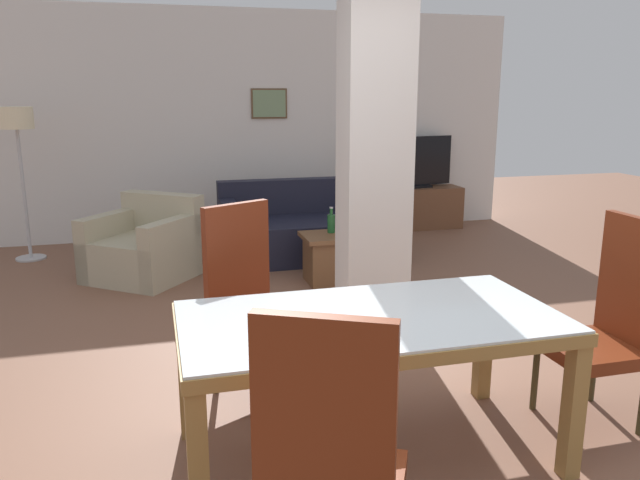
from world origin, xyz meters
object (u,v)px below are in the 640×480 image
object	(u,v)px
dining_chair_near_left	(330,463)
bottle	(331,223)
coffee_table	(335,257)
dining_table	(370,343)
dining_chair_head_right	(610,320)
tv_stand	(414,208)
floor_lamp	(17,132)
tv_screen	(415,163)
dining_chair_far_left	(249,298)
sofa	(303,231)
armchair	(145,249)

from	to	relation	value
dining_chair_near_left	bottle	bearing A→B (deg)	100.96
coffee_table	bottle	distance (m)	0.32
dining_table	dining_chair_head_right	bearing A→B (deg)	0.00
tv_stand	floor_lamp	size ratio (longest dim) A/B	0.77
tv_stand	tv_screen	world-z (taller)	tv_screen
dining_chair_far_left	bottle	distance (m)	2.31
floor_lamp	dining_table	bearing A→B (deg)	-62.98
sofa	bottle	distance (m)	0.94
armchair	bottle	xyz separation A→B (m)	(1.70, -0.52, 0.27)
dining_chair_near_left	armchair	bearing A→B (deg)	125.18
sofa	dining_table	bearing A→B (deg)	81.23
bottle	tv_stand	distance (m)	2.56
dining_chair_near_left	dining_chair_far_left	bearing A→B (deg)	117.04
coffee_table	tv_stand	bearing A→B (deg)	50.45
armchair	tv_screen	xyz separation A→B (m)	(3.37, 1.40, 0.58)
coffee_table	dining_chair_far_left	bearing A→B (deg)	-119.29
bottle	floor_lamp	distance (m)	3.37
dining_table	sofa	size ratio (longest dim) A/B	1.02
dining_chair_near_left	bottle	distance (m)	3.91
armchair	bottle	world-z (taller)	armchair
sofa	coffee_table	xyz separation A→B (m)	(0.07, -0.98, -0.04)
dining_chair_far_left	tv_stand	size ratio (longest dim) A/B	0.90
dining_table	armchair	bearing A→B (deg)	107.20
dining_chair_far_left	bottle	bearing A→B (deg)	-145.49
dining_table	dining_chair_near_left	world-z (taller)	dining_chair_near_left
armchair	sofa	bearing A→B (deg)	-129.01
sofa	coffee_table	size ratio (longest dim) A/B	2.84
sofa	floor_lamp	world-z (taller)	floor_lamp
dining_chair_head_right	floor_lamp	xyz separation A→B (m)	(-3.59, 4.42, 0.77)
sofa	armchair	xyz separation A→B (m)	(-1.64, -0.37, -0.00)
dining_chair_near_left	tv_screen	size ratio (longest dim) A/B	1.06
bottle	armchair	bearing A→B (deg)	162.81
dining_chair_far_left	sofa	size ratio (longest dim) A/B	0.64
dining_chair_near_left	tv_stand	size ratio (longest dim) A/B	0.90
dining_table	dining_chair_head_right	xyz separation A→B (m)	(1.33, 0.00, -0.01)
dining_table	tv_stand	xyz separation A→B (m)	(2.31, 4.81, -0.32)
dining_table	armchair	size ratio (longest dim) A/B	1.47
dining_chair_far_left	tv_screen	distance (m)	4.83
dining_chair_far_left	dining_table	bearing A→B (deg)	90.00
sofa	bottle	bearing A→B (deg)	93.45
bottle	dining_chair_head_right	bearing A→B (deg)	-76.51
tv_stand	tv_screen	bearing A→B (deg)	0.00
dining_chair_head_right	armchair	size ratio (longest dim) A/B	0.92
dining_chair_far_left	floor_lamp	distance (m)	4.08
dining_chair_far_left	tv_stand	bearing A→B (deg)	-152.37
dining_table	floor_lamp	distance (m)	5.02
dining_table	dining_chair_head_right	world-z (taller)	dining_chair_head_right
dining_chair_far_left	coffee_table	xyz separation A→B (m)	(1.10, 1.96, -0.34)
coffee_table	floor_lamp	xyz separation A→B (m)	(-2.91, 1.62, 1.11)
armchair	tv_screen	distance (m)	3.69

